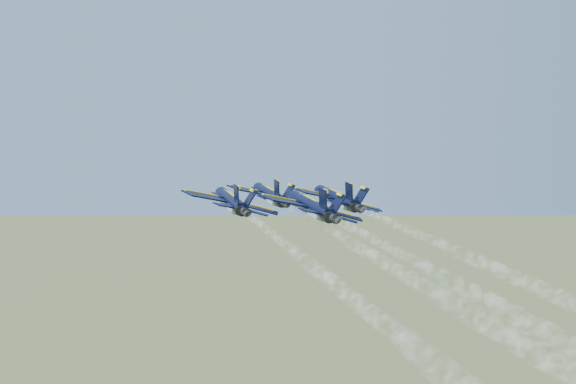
{
  "coord_description": "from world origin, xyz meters",
  "views": [
    {
      "loc": [
        6.7,
        -95.22,
        107.64
      ],
      "look_at": [
        3.67,
        3.29,
        100.6
      ],
      "focal_mm": 40.0,
      "sensor_mm": 36.0,
      "label": 1
    }
  ],
  "objects_px": {
    "jet_lead": "(269,194)",
    "jet_left": "(230,201)",
    "jet_slot": "(309,206)",
    "jet_right": "(335,198)"
  },
  "relations": [
    {
      "from": "jet_left",
      "to": "jet_slot",
      "type": "distance_m",
      "value": 13.97
    },
    {
      "from": "jet_lead",
      "to": "jet_slot",
      "type": "height_order",
      "value": "same"
    },
    {
      "from": "jet_lead",
      "to": "jet_slot",
      "type": "bearing_deg",
      "value": -90.67
    },
    {
      "from": "jet_lead",
      "to": "jet_left",
      "type": "height_order",
      "value": "same"
    },
    {
      "from": "jet_lead",
      "to": "jet_right",
      "type": "relative_size",
      "value": 1.0
    },
    {
      "from": "jet_left",
      "to": "jet_right",
      "type": "bearing_deg",
      "value": 0.16
    },
    {
      "from": "jet_lead",
      "to": "jet_left",
      "type": "xyz_separation_m",
      "value": [
        -4.97,
        -12.73,
        0.0
      ]
    },
    {
      "from": "jet_lead",
      "to": "jet_slot",
      "type": "relative_size",
      "value": 1.0
    },
    {
      "from": "jet_lead",
      "to": "jet_left",
      "type": "relative_size",
      "value": 1.0
    },
    {
      "from": "jet_right",
      "to": "jet_slot",
      "type": "xyz_separation_m",
      "value": [
        -4.12,
        -13.12,
        0.0
      ]
    }
  ]
}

